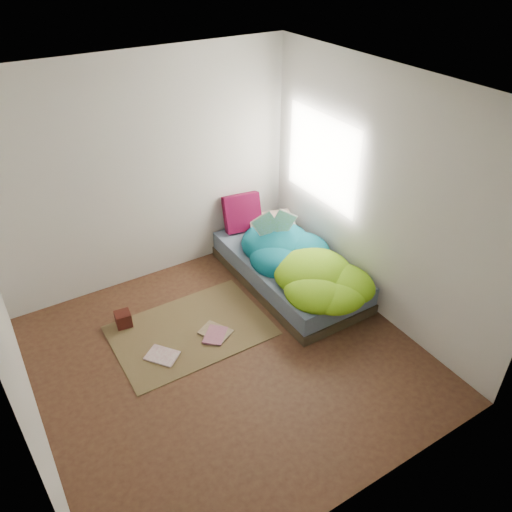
{
  "coord_description": "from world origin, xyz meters",
  "views": [
    {
      "loc": [
        -1.63,
        -3.16,
        3.61
      ],
      "look_at": [
        0.78,
        0.75,
        0.51
      ],
      "focal_mm": 35.0,
      "sensor_mm": 36.0,
      "label": 1
    }
  ],
  "objects": [
    {
      "name": "room_walls",
      "position": [
        0.01,
        0.01,
        1.63
      ],
      "size": [
        3.54,
        3.54,
        2.62
      ],
      "color": "silver",
      "rests_on": "ground"
    },
    {
      "name": "ground",
      "position": [
        0.0,
        0.0,
        0.0
      ],
      "size": [
        3.5,
        3.5,
        0.0
      ],
      "primitive_type": "cube",
      "color": "#44251A",
      "rests_on": "ground"
    },
    {
      "name": "open_book",
      "position": [
        1.15,
        0.95,
        0.81
      ],
      "size": [
        0.44,
        0.22,
        0.26
      ],
      "primitive_type": null,
      "rotation": [
        0.0,
        0.0,
        -0.3
      ],
      "color": "#2B8436",
      "rests_on": "duvet"
    },
    {
      "name": "wooden_box",
      "position": [
        -0.72,
        1.0,
        0.09
      ],
      "size": [
        0.18,
        0.18,
        0.16
      ],
      "primitive_type": "cube",
      "rotation": [
        0.0,
        0.0,
        -0.12
      ],
      "color": "#330B0B",
      "rests_on": "rug"
    },
    {
      "name": "rug",
      "position": [
        -0.15,
        0.55,
        0.01
      ],
      "size": [
        1.6,
        1.1,
        0.01
      ],
      "primitive_type": "cube",
      "color": "brown",
      "rests_on": "ground"
    },
    {
      "name": "pillow_floral",
      "position": [
        1.42,
        1.42,
        0.4
      ],
      "size": [
        0.64,
        0.49,
        0.13
      ],
      "primitive_type": "cube",
      "rotation": [
        0.0,
        0.0,
        -0.28
      ],
      "color": "silver",
      "rests_on": "bed"
    },
    {
      "name": "floor_book_a",
      "position": [
        -0.65,
        0.28,
        0.02
      ],
      "size": [
        0.36,
        0.38,
        0.02
      ],
      "primitive_type": "imported",
      "rotation": [
        0.0,
        0.0,
        0.66
      ],
      "color": "silver",
      "rests_on": "rug"
    },
    {
      "name": "duvet",
      "position": [
        1.22,
        0.5,
        0.51
      ],
      "size": [
        0.96,
        1.84,
        0.34
      ],
      "primitive_type": null,
      "color": "#075D6F",
      "rests_on": "bed"
    },
    {
      "name": "pillow_magenta",
      "position": [
        1.1,
        1.6,
        0.57
      ],
      "size": [
        0.48,
        0.22,
        0.46
      ],
      "primitive_type": "cube",
      "rotation": [
        0.0,
        0.0,
        -0.17
      ],
      "color": "#540526",
      "rests_on": "bed"
    },
    {
      "name": "floor_book_c",
      "position": [
        -0.05,
        0.32,
        0.02
      ],
      "size": [
        0.35,
        0.39,
        0.02
      ],
      "primitive_type": "imported",
      "rotation": [
        0.0,
        0.0,
        0.48
      ],
      "color": "tan",
      "rests_on": "rug"
    },
    {
      "name": "floor_book_b",
      "position": [
        -0.05,
        0.4,
        0.03
      ],
      "size": [
        0.34,
        0.35,
        0.03
      ],
      "primitive_type": "imported",
      "rotation": [
        0.0,
        0.0,
        -0.77
      ],
      "color": "#B06580",
      "rests_on": "rug"
    },
    {
      "name": "bed",
      "position": [
        1.22,
        0.72,
        0.17
      ],
      "size": [
        1.0,
        2.0,
        0.34
      ],
      "color": "#352C1D",
      "rests_on": "ground"
    }
  ]
}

